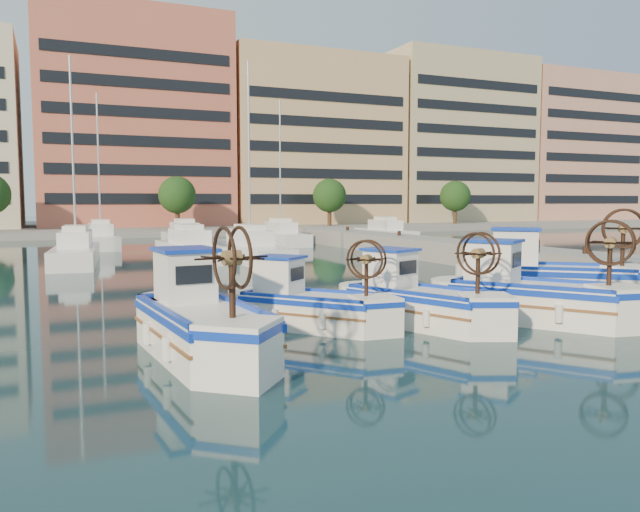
{
  "coord_description": "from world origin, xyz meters",
  "views": [
    {
      "loc": [
        -8.53,
        -14.44,
        3.48
      ],
      "look_at": [
        0.44,
        6.37,
        1.5
      ],
      "focal_mm": 35.0,
      "sensor_mm": 36.0,
      "label": 1
    }
  ],
  "objects_px": {
    "fishing_boat_a": "(200,320)",
    "fishing_boat_e": "(551,276)",
    "fishing_boat_c": "(418,299)",
    "fishing_boat_d": "(530,294)",
    "fishing_boat_b": "(308,303)"
  },
  "relations": [
    {
      "from": "fishing_boat_c",
      "to": "fishing_boat_d",
      "type": "distance_m",
      "value": 3.36
    },
    {
      "from": "fishing_boat_c",
      "to": "fishing_boat_a",
      "type": "bearing_deg",
      "value": 167.15
    },
    {
      "from": "fishing_boat_a",
      "to": "fishing_boat_c",
      "type": "relative_size",
      "value": 1.1
    },
    {
      "from": "fishing_boat_a",
      "to": "fishing_boat_e",
      "type": "height_order",
      "value": "fishing_boat_e"
    },
    {
      "from": "fishing_boat_b",
      "to": "fishing_boat_c",
      "type": "xyz_separation_m",
      "value": [
        2.98,
        -0.88,
        0.06
      ]
    },
    {
      "from": "fishing_boat_b",
      "to": "fishing_boat_e",
      "type": "distance_m",
      "value": 9.54
    },
    {
      "from": "fishing_boat_a",
      "to": "fishing_boat_b",
      "type": "bearing_deg",
      "value": 24.54
    },
    {
      "from": "fishing_boat_d",
      "to": "fishing_boat_a",
      "type": "bearing_deg",
      "value": 146.76
    },
    {
      "from": "fishing_boat_a",
      "to": "fishing_boat_c",
      "type": "distance_m",
      "value": 6.5
    },
    {
      "from": "fishing_boat_b",
      "to": "fishing_boat_c",
      "type": "height_order",
      "value": "fishing_boat_c"
    },
    {
      "from": "fishing_boat_d",
      "to": "fishing_boat_c",
      "type": "bearing_deg",
      "value": 130.82
    },
    {
      "from": "fishing_boat_c",
      "to": "fishing_boat_e",
      "type": "distance_m",
      "value": 6.76
    },
    {
      "from": "fishing_boat_b",
      "to": "fishing_boat_e",
      "type": "relative_size",
      "value": 0.77
    },
    {
      "from": "fishing_boat_a",
      "to": "fishing_boat_e",
      "type": "relative_size",
      "value": 0.96
    },
    {
      "from": "fishing_boat_b",
      "to": "fishing_boat_d",
      "type": "xyz_separation_m",
      "value": [
        6.23,
        -1.73,
        0.14
      ]
    }
  ]
}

